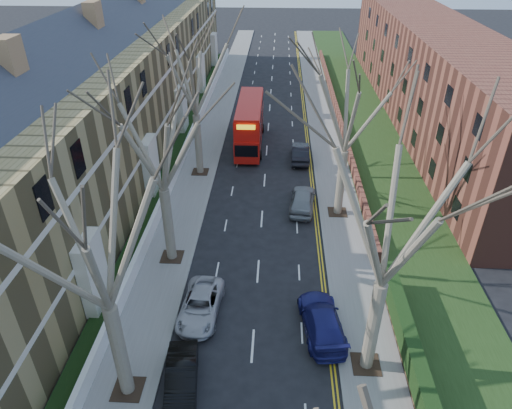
# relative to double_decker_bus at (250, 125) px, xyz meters

# --- Properties ---
(pavement_left) EXTENTS (3.00, 102.00, 0.12)m
(pavement_left) POSITION_rel_double_decker_bus_xyz_m (-4.28, 4.71, -2.03)
(pavement_left) COLOR slate
(pavement_left) RESTS_ON ground
(pavement_right) EXTENTS (3.00, 102.00, 0.12)m
(pavement_right) POSITION_rel_double_decker_bus_xyz_m (7.72, 4.71, -2.03)
(pavement_right) COLOR slate
(pavement_right) RESTS_ON ground
(terrace_left) EXTENTS (9.70, 78.00, 13.60)m
(terrace_left) POSITION_rel_double_decker_bus_xyz_m (-11.93, -3.29, 3.44)
(terrace_left) COLOR olive
(terrace_left) RESTS_ON ground
(flats_right) EXTENTS (13.97, 54.00, 10.00)m
(flats_right) POSITION_rel_double_decker_bus_xyz_m (19.18, 8.71, 2.90)
(flats_right) COLOR brown
(flats_right) RESTS_ON ground
(front_wall_left) EXTENTS (0.30, 78.00, 1.00)m
(front_wall_left) POSITION_rel_double_decker_bus_xyz_m (-5.93, -3.29, -1.47)
(front_wall_left) COLOR white
(front_wall_left) RESTS_ON ground
(grass_verge_right) EXTENTS (6.00, 102.00, 0.06)m
(grass_verge_right) POSITION_rel_double_decker_bus_xyz_m (12.22, 4.71, -1.94)
(grass_verge_right) COLOR #1E3413
(grass_verge_right) RESTS_ON ground
(tree_left_mid) EXTENTS (10.50, 10.50, 14.71)m
(tree_left_mid) POSITION_rel_double_decker_bus_xyz_m (-3.98, -28.29, 7.47)
(tree_left_mid) COLOR #756653
(tree_left_mid) RESTS_ON ground
(tree_left_far) EXTENTS (10.15, 10.15, 14.22)m
(tree_left_far) POSITION_rel_double_decker_bus_xyz_m (-3.98, -18.29, 7.15)
(tree_left_far) COLOR #756653
(tree_left_far) RESTS_ON ground
(tree_left_dist) EXTENTS (10.50, 10.50, 14.71)m
(tree_left_dist) POSITION_rel_double_decker_bus_xyz_m (-3.98, -6.29, 7.47)
(tree_left_dist) COLOR #756653
(tree_left_dist) RESTS_ON ground
(tree_right_mid) EXTENTS (10.50, 10.50, 14.71)m
(tree_right_mid) POSITION_rel_double_decker_bus_xyz_m (7.42, -26.29, 7.47)
(tree_right_mid) COLOR #756653
(tree_right_mid) RESTS_ON ground
(tree_right_far) EXTENTS (10.15, 10.15, 14.22)m
(tree_right_far) POSITION_rel_double_decker_bus_xyz_m (7.42, -12.29, 7.16)
(tree_right_far) COLOR #756653
(tree_right_far) RESTS_ON ground
(double_decker_bus) EXTENTS (2.63, 10.12, 4.26)m
(double_decker_bus) POSITION_rel_double_decker_bus_xyz_m (0.00, 0.00, 0.00)
(double_decker_bus) COLOR #B7130D
(double_decker_bus) RESTS_ON ground
(car_left_mid) EXTENTS (1.92, 4.20, 1.34)m
(car_left_mid) POSITION_rel_double_decker_bus_xyz_m (-1.48, -27.92, -1.42)
(car_left_mid) COLOR black
(car_left_mid) RESTS_ON ground
(car_left_far) EXTENTS (2.38, 4.69, 1.27)m
(car_left_far) POSITION_rel_double_decker_bus_xyz_m (-1.32, -23.14, -1.45)
(car_left_far) COLOR #ACABB1
(car_left_far) RESTS_ON ground
(car_right_near) EXTENTS (2.69, 5.21, 1.44)m
(car_right_near) POSITION_rel_double_decker_bus_xyz_m (5.35, -24.04, -1.36)
(car_right_near) COLOR navy
(car_right_near) RESTS_ON ground
(car_right_mid) EXTENTS (2.33, 4.72, 1.55)m
(car_right_mid) POSITION_rel_double_decker_bus_xyz_m (4.77, -11.66, -1.31)
(car_right_mid) COLOR gray
(car_right_mid) RESTS_ON ground
(car_right_far) EXTENTS (1.70, 4.54, 1.48)m
(car_right_far) POSITION_rel_double_decker_bus_xyz_m (4.89, -3.22, -1.35)
(car_right_far) COLOR black
(car_right_far) RESTS_ON ground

